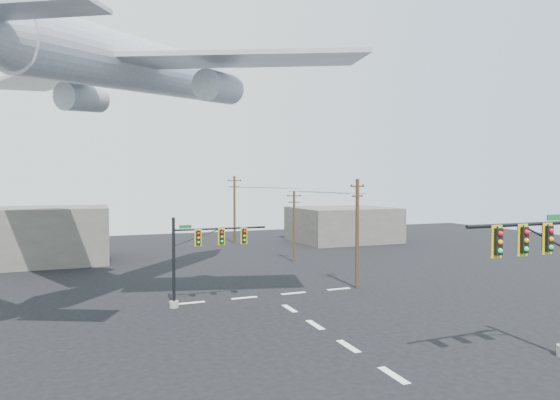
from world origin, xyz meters
name	(u,v)px	position (x,y,z in m)	size (l,w,h in m)	color
ground	(348,346)	(0.00, 0.00, 0.00)	(120.00, 120.00, 0.00)	black
lane_markings	(306,319)	(0.00, 5.33, 0.01)	(14.00, 21.20, 0.01)	white
signal_mast_near	(545,272)	(7.66, -5.31, 4.36)	(6.73, 0.85, 7.76)	gray
signal_mast_far	(199,255)	(-5.61, 11.12, 3.57)	(6.99, 0.69, 6.25)	gray
utility_pole_a	(357,231)	(7.59, 11.81, 4.67)	(1.69, 0.83, 8.94)	#442A1D
utility_pole_b	(294,225)	(7.94, 25.67, 4.05)	(1.53, 0.55, 7.75)	#442A1D
utility_pole_c	(234,208)	(6.18, 43.08, 5.05)	(1.94, 0.65, 9.64)	#442A1D
power_lines	(283,189)	(7.37, 27.46, 7.92)	(3.37, 31.27, 0.35)	black
airliner	(149,69)	(-8.58, 13.49, 16.76)	(27.08, 28.60, 8.70)	#B7BBC4
building_left	(18,236)	(-20.00, 35.00, 3.00)	(18.00, 10.00, 6.00)	#615D55
building_right	(343,224)	(22.00, 40.00, 2.50)	(14.00, 12.00, 5.00)	#615D55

